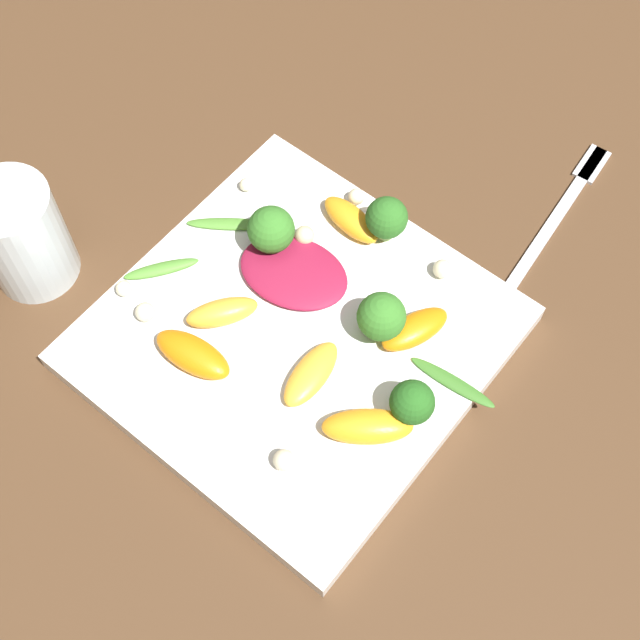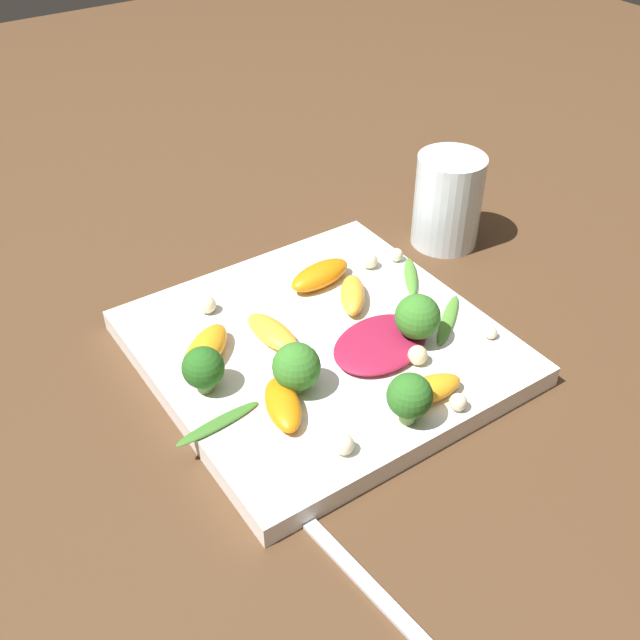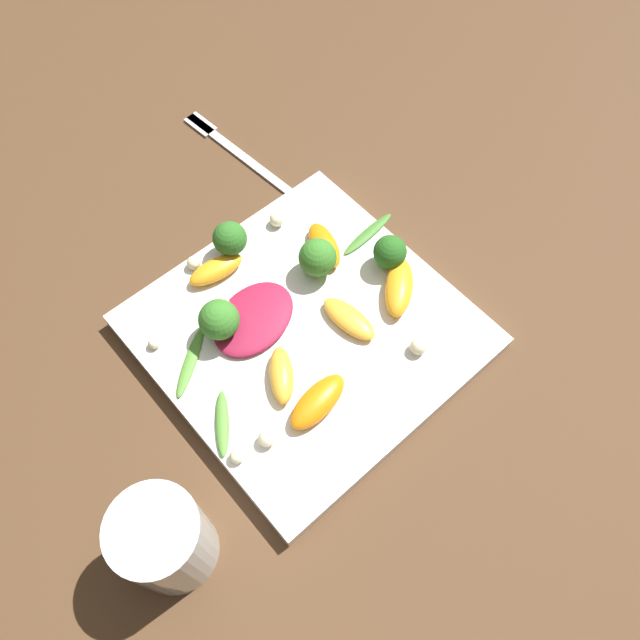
# 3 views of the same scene
# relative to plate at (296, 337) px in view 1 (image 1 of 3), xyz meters

# --- Properties ---
(ground_plane) EXTENTS (2.40, 2.40, 0.00)m
(ground_plane) POSITION_rel_plate_xyz_m (0.00, 0.00, -0.01)
(ground_plane) COLOR #4C331E
(plate) EXTENTS (0.30, 0.30, 0.02)m
(plate) POSITION_rel_plate_xyz_m (0.00, 0.00, 0.00)
(plate) COLOR white
(plate) RESTS_ON ground_plane
(drinking_glass) EXTENTS (0.08, 0.08, 0.10)m
(drinking_glass) POSITION_rel_plate_xyz_m (0.09, -0.23, 0.04)
(drinking_glass) COLOR silver
(drinking_glass) RESTS_ON ground_plane
(fork) EXTENTS (0.20, 0.03, 0.01)m
(fork) POSITION_rel_plate_xyz_m (-0.27, 0.10, -0.01)
(fork) COLOR silver
(fork) RESTS_ON ground_plane
(radicchio_leaf_0) EXTENTS (0.09, 0.11, 0.01)m
(radicchio_leaf_0) POSITION_rel_plate_xyz_m (-0.04, -0.04, 0.02)
(radicchio_leaf_0) COLOR maroon
(radicchio_leaf_0) RESTS_ON plate
(orange_segment_0) EXTENTS (0.07, 0.05, 0.02)m
(orange_segment_0) POSITION_rel_plate_xyz_m (-0.06, 0.08, 0.02)
(orange_segment_0) COLOR orange
(orange_segment_0) RESTS_ON plate
(orange_segment_1) EXTENTS (0.04, 0.07, 0.02)m
(orange_segment_1) POSITION_rel_plate_xyz_m (0.07, -0.05, 0.02)
(orange_segment_1) COLOR orange
(orange_segment_1) RESTS_ON plate
(orange_segment_2) EXTENTS (0.07, 0.03, 0.02)m
(orange_segment_2) POSITION_rel_plate_xyz_m (0.02, 0.04, 0.02)
(orange_segment_2) COLOR #FCAD33
(orange_segment_2) RESTS_ON plate
(orange_segment_3) EXTENTS (0.06, 0.06, 0.02)m
(orange_segment_3) POSITION_rel_plate_xyz_m (0.03, -0.06, 0.02)
(orange_segment_3) COLOR #FCAD33
(orange_segment_3) RESTS_ON plate
(orange_segment_4) EXTENTS (0.03, 0.07, 0.02)m
(orange_segment_4) POSITION_rel_plate_xyz_m (-0.11, -0.03, 0.02)
(orange_segment_4) COLOR orange
(orange_segment_4) RESTS_ON plate
(orange_segment_5) EXTENTS (0.07, 0.07, 0.02)m
(orange_segment_5) POSITION_rel_plate_xyz_m (0.03, 0.10, 0.02)
(orange_segment_5) COLOR orange
(orange_segment_5) RESTS_ON plate
(broccoli_floret_0) EXTENTS (0.04, 0.04, 0.04)m
(broccoli_floret_0) POSITION_rel_plate_xyz_m (0.00, 0.12, 0.03)
(broccoli_floret_0) COLOR #7A9E51
(broccoli_floret_0) RESTS_ON plate
(broccoli_floret_1) EXTENTS (0.04, 0.04, 0.05)m
(broccoli_floret_1) POSITION_rel_plate_xyz_m (-0.05, -0.07, 0.04)
(broccoli_floret_1) COLOR #7A9E51
(broccoli_floret_1) RESTS_ON plate
(broccoli_floret_2) EXTENTS (0.04, 0.04, 0.05)m
(broccoli_floret_2) POSITION_rel_plate_xyz_m (-0.04, 0.06, 0.04)
(broccoli_floret_2) COLOR #84AD5B
(broccoli_floret_2) RESTS_ON plate
(broccoli_floret_3) EXTENTS (0.04, 0.04, 0.05)m
(broccoli_floret_3) POSITION_rel_plate_xyz_m (-0.13, 0.00, 0.04)
(broccoli_floret_3) COLOR #7A9E51
(broccoli_floret_3) RESTS_ON plate
(arugula_sprig_0) EXTENTS (0.02, 0.08, 0.00)m
(arugula_sprig_0) POSITION_rel_plate_xyz_m (-0.04, 0.13, 0.01)
(arugula_sprig_0) COLOR #3D7528
(arugula_sprig_0) RESTS_ON plate
(arugula_sprig_1) EXTENTS (0.06, 0.07, 0.01)m
(arugula_sprig_1) POSITION_rel_plate_xyz_m (-0.05, -0.11, 0.01)
(arugula_sprig_1) COLOR #518E33
(arugula_sprig_1) RESTS_ON plate
(arugula_sprig_2) EXTENTS (0.06, 0.05, 0.01)m
(arugula_sprig_2) POSITION_rel_plate_xyz_m (0.03, -0.13, 0.01)
(arugula_sprig_2) COLOR #518E33
(arugula_sprig_2) RESTS_ON plate
(macadamia_nut_0) EXTENTS (0.01, 0.01, 0.01)m
(macadamia_nut_0) POSITION_rel_plate_xyz_m (-0.09, -0.13, 0.02)
(macadamia_nut_0) COLOR beige
(macadamia_nut_0) RESTS_ON plate
(macadamia_nut_1) EXTENTS (0.02, 0.02, 0.02)m
(macadamia_nut_1) POSITION_rel_plate_xyz_m (-0.08, -0.05, 0.02)
(macadamia_nut_1) COLOR beige
(macadamia_nut_1) RESTS_ON plate
(macadamia_nut_2) EXTENTS (0.01, 0.01, 0.01)m
(macadamia_nut_2) POSITION_rel_plate_xyz_m (0.06, -0.14, 0.02)
(macadamia_nut_2) COLOR beige
(macadamia_nut_2) RESTS_ON plate
(macadamia_nut_3) EXTENTS (0.02, 0.02, 0.02)m
(macadamia_nut_3) POSITION_rel_plate_xyz_m (0.07, -0.11, 0.02)
(macadamia_nut_3) COLOR beige
(macadamia_nut_3) RESTS_ON plate
(macadamia_nut_4) EXTENTS (0.02, 0.02, 0.02)m
(macadamia_nut_4) POSITION_rel_plate_xyz_m (0.10, 0.07, 0.02)
(macadamia_nut_4) COLOR beige
(macadamia_nut_4) RESTS_ON plate
(macadamia_nut_5) EXTENTS (0.02, 0.02, 0.02)m
(macadamia_nut_5) POSITION_rel_plate_xyz_m (-0.14, -0.04, 0.02)
(macadamia_nut_5) COLOR beige
(macadamia_nut_5) RESTS_ON plate
(macadamia_nut_6) EXTENTS (0.02, 0.02, 0.02)m
(macadamia_nut_6) POSITION_rel_plate_xyz_m (-0.12, 0.06, 0.02)
(macadamia_nut_6) COLOR beige
(macadamia_nut_6) RESTS_ON plate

